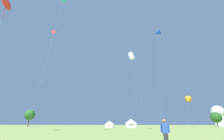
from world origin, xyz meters
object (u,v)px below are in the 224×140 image
(kite_blue_delta, at_px, (157,33))
(festival_tent_right, at_px, (131,123))
(person_spectator, at_px, (166,134))
(festival_tent_left, at_px, (109,124))
(observatory_dome, at_px, (218,115))
(kite_white_box, at_px, (131,56))
(kite_red_diamond, at_px, (53,35))
(tree_distant_left, at_px, (30,115))
(tree_distant_right, at_px, (216,117))
(kite_orange_delta, at_px, (188,100))
(kite_red_parafoil, at_px, (6,4))

(kite_blue_delta, bearing_deg, festival_tent_right, 120.81)
(kite_blue_delta, height_order, person_spectator, kite_blue_delta)
(kite_blue_delta, distance_m, festival_tent_right, 36.04)
(festival_tent_left, bearing_deg, kite_blue_delta, -42.13)
(observatory_dome, bearing_deg, kite_white_box, -134.41)
(kite_white_box, bearing_deg, observatory_dome, 45.59)
(kite_red_diamond, bearing_deg, festival_tent_right, 31.48)
(kite_red_diamond, relative_size, person_spectator, 20.40)
(observatory_dome, bearing_deg, tree_distant_left, -168.68)
(tree_distant_right, bearing_deg, festival_tent_right, -162.59)
(person_spectator, xyz_separation_m, festival_tent_right, (-0.49, 53.86, 0.95))
(festival_tent_right, relative_size, tree_distant_left, 0.65)
(festival_tent_left, relative_size, tree_distant_left, 0.51)
(kite_blue_delta, bearing_deg, tree_distant_left, 158.41)
(kite_red_diamond, height_order, kite_orange_delta, kite_red_diamond)
(kite_orange_delta, bearing_deg, person_spectator, -113.27)
(kite_blue_delta, xyz_separation_m, kite_red_parafoil, (-35.84, -24.76, -7.23))
(festival_tent_right, relative_size, tree_distant_right, 0.76)
(person_spectator, relative_size, tree_distant_right, 0.26)
(festival_tent_right, bearing_deg, kite_blue_delta, -59.19)
(kite_red_diamond, distance_m, person_spectator, 56.58)
(festival_tent_left, bearing_deg, tree_distant_right, 14.42)
(kite_red_parafoil, xyz_separation_m, festival_tent_left, (17.02, 41.78, -23.24))
(kite_orange_delta, bearing_deg, observatory_dome, 47.34)
(kite_white_box, distance_m, tree_distant_left, 57.37)
(observatory_dome, relative_size, tree_distant_left, 1.40)
(festival_tent_right, distance_m, observatory_dome, 53.54)
(kite_blue_delta, height_order, festival_tent_left, kite_blue_delta)
(person_spectator, relative_size, tree_distant_left, 0.22)
(kite_blue_delta, distance_m, festival_tent_left, 39.66)
(kite_red_diamond, xyz_separation_m, tree_distant_right, (68.03, 29.84, -28.79))
(kite_orange_delta, distance_m, festival_tent_left, 32.42)
(festival_tent_left, distance_m, tree_distant_left, 38.71)
(kite_white_box, height_order, tree_distant_left, kite_white_box)
(person_spectator, bearing_deg, festival_tent_left, 99.64)
(kite_white_box, height_order, festival_tent_left, kite_white_box)
(kite_red_parafoil, distance_m, person_spectator, 37.39)
(kite_white_box, height_order, kite_red_diamond, kite_red_diamond)
(festival_tent_left, relative_size, tree_distant_right, 0.60)
(kite_blue_delta, xyz_separation_m, kite_red_diamond, (-38.66, -0.43, 1.13))
(kite_red_diamond, distance_m, kite_orange_delta, 57.72)
(kite_blue_delta, xyz_separation_m, festival_tent_left, (-18.82, 17.03, -30.47))
(person_spectator, height_order, festival_tent_left, festival_tent_left)
(kite_orange_delta, height_order, person_spectator, kite_orange_delta)
(person_spectator, distance_m, tree_distant_right, 76.97)
(kite_orange_delta, distance_m, person_spectator, 56.32)
(observatory_dome, height_order, tree_distant_right, observatory_dome)
(kite_blue_delta, bearing_deg, kite_white_box, -145.35)
(observatory_dome, bearing_deg, festival_tent_left, -156.54)
(kite_orange_delta, xyz_separation_m, person_spectator, (-21.94, -51.03, -9.30))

